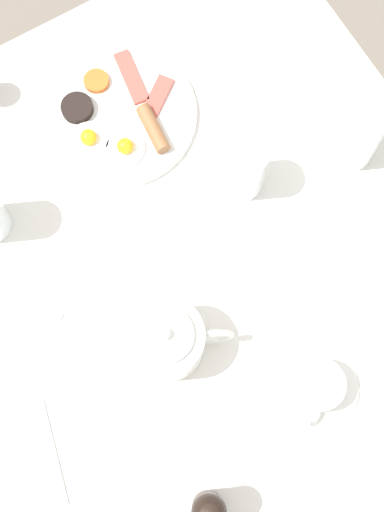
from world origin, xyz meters
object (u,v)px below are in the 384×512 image
object	(u,v)px
pepper_grinder	(208,510)
teacup_with_saucer_left	(316,387)
water_glass_short	(361,135)
spoon_for_tea	(21,302)
fork_spare	(52,452)
teapot_near	(167,340)
breakfast_plate	(118,116)
water_glass_tall	(245,168)
fork_by_plate	(310,267)

from	to	relation	value
pepper_grinder	teacup_with_saucer_left	bearing A→B (deg)	105.97
water_glass_short	teacup_with_saucer_left	bearing A→B (deg)	-42.45
spoon_for_tea	fork_spare	bearing A→B (deg)	-15.88
teacup_with_saucer_left	pepper_grinder	distance (m)	0.25
pepper_grinder	spoon_for_tea	world-z (taller)	pepper_grinder
teapot_near	fork_spare	world-z (taller)	teapot_near
teapot_near	teacup_with_saucer_left	world-z (taller)	teapot_near
pepper_grinder	spoon_for_tea	bearing A→B (deg)	-166.83
water_glass_short	pepper_grinder	distance (m)	0.64
pepper_grinder	spoon_for_tea	size ratio (longest dim) A/B	1.02
breakfast_plate	fork_spare	world-z (taller)	breakfast_plate
breakfast_plate	water_glass_short	world-z (taller)	water_glass_short
water_glass_tall	fork_spare	bearing A→B (deg)	-64.95
breakfast_plate	fork_spare	bearing A→B (deg)	-39.48
breakfast_plate	teacup_with_saucer_left	distance (m)	0.57
water_glass_short	breakfast_plate	bearing A→B (deg)	-129.86
breakfast_plate	spoon_for_tea	size ratio (longest dim) A/B	2.26
teacup_with_saucer_left	water_glass_short	bearing A→B (deg)	137.55
teapot_near	fork_spare	size ratio (longest dim) A/B	1.19
water_glass_tall	spoon_for_tea	bearing A→B (deg)	-90.95
pepper_grinder	fork_by_plate	size ratio (longest dim) A/B	0.70
teapot_near	pepper_grinder	bearing A→B (deg)	99.30
spoon_for_tea	teacup_with_saucer_left	bearing A→B (deg)	42.99
pepper_grinder	fork_spare	world-z (taller)	pepper_grinder
teacup_with_saucer_left	pepper_grinder	bearing A→B (deg)	-74.03
teacup_with_saucer_left	breakfast_plate	bearing A→B (deg)	-176.18
breakfast_plate	pepper_grinder	size ratio (longest dim) A/B	2.22
teapot_near	pepper_grinder	world-z (taller)	teapot_near
water_glass_tall	water_glass_short	world-z (taller)	water_glass_short
teacup_with_saucer_left	water_glass_tall	xyz separation A→B (m)	(-0.35, 0.09, 0.04)
water_glass_tall	water_glass_short	xyz separation A→B (m)	(0.05, 0.19, 0.01)
water_glass_tall	pepper_grinder	bearing A→B (deg)	-37.40
fork_by_plate	spoon_for_tea	distance (m)	0.48
teacup_with_saucer_left	spoon_for_tea	xyz separation A→B (m)	(-0.36, -0.34, -0.02)
spoon_for_tea	pepper_grinder	bearing A→B (deg)	13.17
teapot_near	water_glass_short	size ratio (longest dim) A/B	1.36
water_glass_short	water_glass_tall	bearing A→B (deg)	-104.38
pepper_grinder	fork_by_plate	bearing A→B (deg)	124.72
spoon_for_tea	teapot_near	bearing A→B (deg)	43.17
breakfast_plate	pepper_grinder	distance (m)	0.67
teacup_with_saucer_left	fork_by_plate	bearing A→B (deg)	148.21
water_glass_tall	pepper_grinder	world-z (taller)	water_glass_tall
teacup_with_saucer_left	water_glass_short	size ratio (longest dim) A/B	1.00
fork_by_plate	fork_spare	bearing A→B (deg)	-85.12
water_glass_tall	pepper_grinder	size ratio (longest dim) A/B	1.06
teapot_near	fork_spare	distance (m)	0.25
water_glass_tall	pepper_grinder	distance (m)	0.53
spoon_for_tea	fork_spare	world-z (taller)	same
teacup_with_saucer_left	fork_by_plate	world-z (taller)	teacup_with_saucer_left
teacup_with_saucer_left	fork_spare	size ratio (longest dim) A/B	0.88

